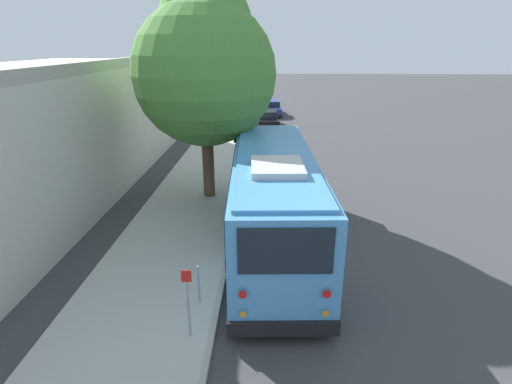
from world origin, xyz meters
name	(u,v)px	position (x,y,z in m)	size (l,w,h in m)	color
ground_plane	(292,256)	(0.00, 0.00, 0.00)	(160.00, 160.00, 0.00)	#3D3D3F
sidewalk_slab	(168,252)	(0.00, 3.93, 0.07)	(80.00, 3.73, 0.15)	#B2AFA8
curb_strip	(229,253)	(0.00, 1.99, 0.07)	(80.00, 0.14, 0.15)	#9D9A94
shuttle_bus	(273,195)	(0.79, 0.61, 1.76)	(9.78, 3.10, 3.28)	#4C93D1
parked_sedan_tan	(270,139)	(13.80, 0.71, 0.59)	(4.45, 1.99, 1.27)	tan
parked_sedan_black	(267,119)	(20.68, 0.98, 0.60)	(4.53, 1.95, 1.30)	black
parked_sedan_blue	(271,108)	(26.40, 0.71, 0.62)	(4.72, 2.07, 1.33)	navy
street_tree	(205,64)	(5.05, 3.30, 5.54)	(5.58, 5.58, 8.64)	brown
sign_post_near	(188,303)	(-3.90, 2.46, 1.01)	(0.06, 0.22, 1.68)	gray
sign_post_far	(199,284)	(-2.67, 2.46, 0.67)	(0.06, 0.06, 1.04)	gray
building_backdrop	(21,132)	(5.74, 11.60, 2.64)	(24.99, 8.90, 5.67)	beige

